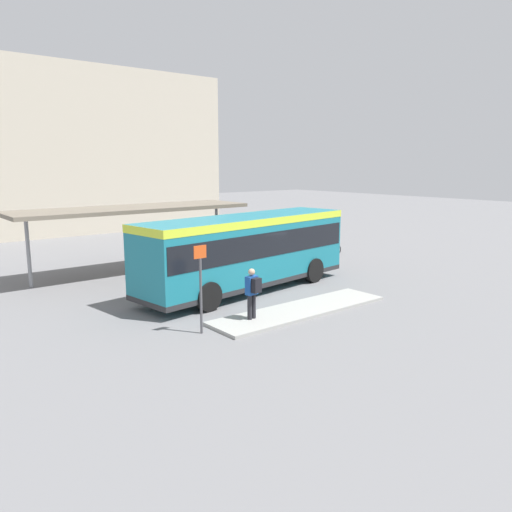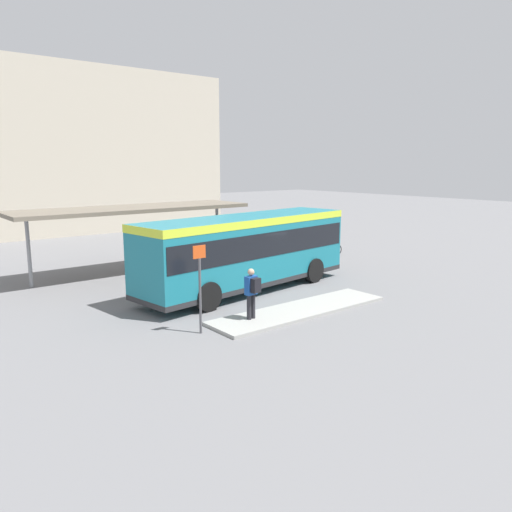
% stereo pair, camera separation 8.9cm
% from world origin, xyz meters
% --- Properties ---
extents(ground_plane, '(120.00, 120.00, 0.00)m').
position_xyz_m(ground_plane, '(0.00, 0.00, 0.00)').
color(ground_plane, slate).
extents(curb_island, '(7.22, 1.80, 0.12)m').
position_xyz_m(curb_island, '(-0.40, -3.68, 0.06)').
color(curb_island, '#9E9E99').
rests_on(curb_island, ground_plane).
extents(city_bus, '(10.31, 3.71, 3.13)m').
position_xyz_m(city_bus, '(0.01, 0.00, 1.83)').
color(city_bus, '#197284').
rests_on(city_bus, ground_plane).
extents(pedestrian_waiting, '(0.45, 0.48, 1.72)m').
position_xyz_m(pedestrian_waiting, '(-2.52, -3.56, 1.11)').
color(pedestrian_waiting, '#232328').
rests_on(pedestrian_waiting, curb_island).
extents(bicycle_black, '(0.48, 1.57, 0.68)m').
position_xyz_m(bicycle_black, '(9.22, 3.82, 0.34)').
color(bicycle_black, black).
rests_on(bicycle_black, ground_plane).
extents(bicycle_green, '(0.48, 1.73, 0.75)m').
position_xyz_m(bicycle_green, '(9.51, 4.48, 0.38)').
color(bicycle_green, black).
rests_on(bicycle_green, ground_plane).
extents(bicycle_red, '(0.49, 1.76, 0.77)m').
position_xyz_m(bicycle_red, '(9.10, 5.14, 0.38)').
color(bicycle_red, black).
rests_on(bicycle_red, ground_plane).
extents(bicycle_white, '(0.48, 1.77, 0.76)m').
position_xyz_m(bicycle_white, '(9.25, 5.80, 0.38)').
color(bicycle_white, black).
rests_on(bicycle_white, ground_plane).
extents(station_shelter, '(11.42, 3.30, 3.21)m').
position_xyz_m(station_shelter, '(-2.09, 6.22, 3.09)').
color(station_shelter, '#706656').
rests_on(station_shelter, ground_plane).
extents(platform_sign, '(0.44, 0.08, 2.80)m').
position_xyz_m(platform_sign, '(-4.45, -3.40, 1.56)').
color(platform_sign, '#4C4C51').
rests_on(platform_sign, ground_plane).
extents(station_building, '(24.51, 10.79, 12.43)m').
position_xyz_m(station_building, '(0.60, 25.88, 6.21)').
color(station_building, '#BCB29E').
rests_on(station_building, ground_plane).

